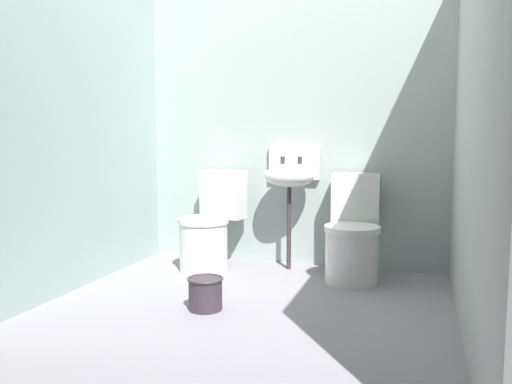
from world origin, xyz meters
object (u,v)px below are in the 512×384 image
toilet_right (353,237)px  bucket (205,293)px  toilet_left (210,229)px  sink (290,175)px

toilet_right → bucket: bearing=47.8°
toilet_right → toilet_left: bearing=-2.9°
toilet_left → bucket: 1.04m
toilet_right → sink: bearing=-22.5°
toilet_left → toilet_right: same height
toilet_left → toilet_right: (1.14, -0.00, 0.00)m
toilet_right → sink: (-0.53, 0.19, 0.43)m
sink → bucket: 1.33m
toilet_right → sink: sink is taller
sink → toilet_right: bearing=-19.7°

